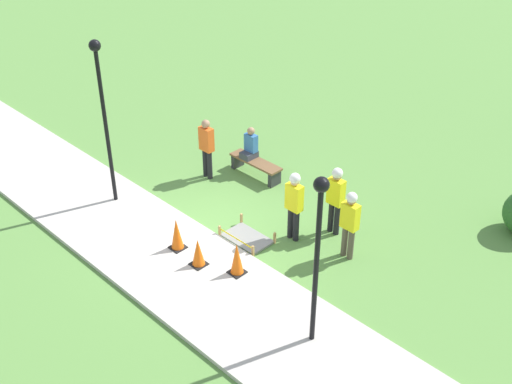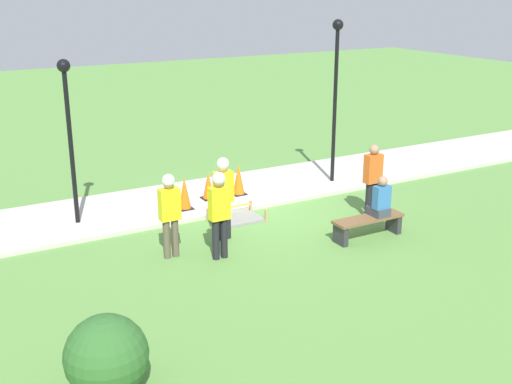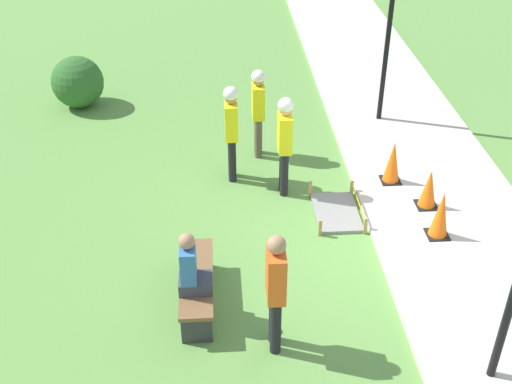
{
  "view_description": "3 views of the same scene",
  "coord_description": "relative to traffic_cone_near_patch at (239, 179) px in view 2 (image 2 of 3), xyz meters",
  "views": [
    {
      "loc": [
        9.77,
        -8.15,
        9.07
      ],
      "look_at": [
        0.7,
        0.97,
        1.01
      ],
      "focal_mm": 45.0,
      "sensor_mm": 36.0,
      "label": 1
    },
    {
      "loc": [
        7.3,
        12.68,
        5.21
      ],
      "look_at": [
        1.22,
        1.85,
        1.15
      ],
      "focal_mm": 45.0,
      "sensor_mm": 36.0,
      "label": 2
    },
    {
      "loc": [
        -7.7,
        2.35,
        6.13
      ],
      "look_at": [
        0.44,
        1.81,
        0.81
      ],
      "focal_mm": 45.0,
      "sensor_mm": 36.0,
      "label": 3
    }
  ],
  "objects": [
    {
      "name": "traffic_cone_near_patch",
      "position": [
        0.0,
        0.0,
        0.0
      ],
      "size": [
        0.34,
        0.34,
        0.79
      ],
      "color": "black",
      "rests_on": "sidewalk"
    },
    {
      "name": "ground_plane",
      "position": [
        -0.11,
        1.0,
        -0.49
      ],
      "size": [
        60.0,
        60.0,
        0.0
      ],
      "primitive_type": "plane",
      "color": "#5B8E42"
    },
    {
      "name": "worker_trainee",
      "position": [
        2.89,
        2.6,
        0.53
      ],
      "size": [
        0.4,
        0.25,
        1.73
      ],
      "color": "brown",
      "rests_on": "ground_plane"
    },
    {
      "name": "sidewalk",
      "position": [
        -0.11,
        -0.37,
        -0.44
      ],
      "size": [
        28.0,
        2.74,
        0.1
      ],
      "color": "#BCB7AD",
      "rests_on": "ground_plane"
    },
    {
      "name": "traffic_cone_far_patch",
      "position": [
        0.81,
        -0.06,
        -0.06
      ],
      "size": [
        0.34,
        0.34,
        0.68
      ],
      "color": "black",
      "rests_on": "sidewalk"
    },
    {
      "name": "wet_concrete_patch",
      "position": [
        0.81,
        1.44,
        -0.46
      ],
      "size": [
        1.17,
        0.77,
        0.3
      ],
      "color": "gray",
      "rests_on": "ground_plane"
    },
    {
      "name": "worker_assistant",
      "position": [
        1.55,
        2.25,
        0.58
      ],
      "size": [
        0.4,
        0.26,
        1.79
      ],
      "color": "black",
      "rests_on": "ground_plane"
    },
    {
      "name": "bystander_in_orange_shirt",
      "position": [
        -2.04,
        2.73,
        0.49
      ],
      "size": [
        0.4,
        0.23,
        1.74
      ],
      "color": "black",
      "rests_on": "ground_plane"
    },
    {
      "name": "lamppost_far",
      "position": [
        -2.76,
        0.19,
        2.36
      ],
      "size": [
        0.28,
        0.28,
        4.25
      ],
      "color": "black",
      "rests_on": "sidewalk"
    },
    {
      "name": "person_seated_on_bench",
      "position": [
        -1.42,
        3.77,
        0.33
      ],
      "size": [
        0.36,
        0.44,
        0.89
      ],
      "color": "#383D47",
      "rests_on": "park_bench"
    },
    {
      "name": "traffic_cone_sidewalk_edge",
      "position": [
        1.62,
        0.34,
        -0.01
      ],
      "size": [
        0.34,
        0.34,
        0.77
      ],
      "color": "black",
      "rests_on": "sidewalk"
    },
    {
      "name": "worker_supervisor",
      "position": [
        2.07,
        3.13,
        0.57
      ],
      "size": [
        0.4,
        0.26,
        1.78
      ],
      "color": "black",
      "rests_on": "ground_plane"
    },
    {
      "name": "lamppost_near",
      "position": [
        4.08,
        -0.01,
        2.0
      ],
      "size": [
        0.28,
        0.28,
        3.61
      ],
      "color": "black",
      "rests_on": "sidewalk"
    },
    {
      "name": "park_bench",
      "position": [
        -1.16,
        3.72,
        -0.16
      ],
      "size": [
        1.64,
        0.44,
        0.47
      ],
      "color": "#2D2D33",
      "rests_on": "ground_plane"
    },
    {
      "name": "shrub_rounded_near",
      "position": [
        5.32,
        6.35,
        0.07
      ],
      "size": [
        1.12,
        1.12,
        1.12
      ],
      "color": "#2D6028",
      "rests_on": "ground_plane"
    }
  ]
}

